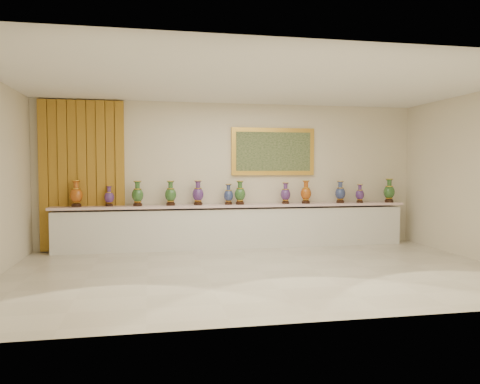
# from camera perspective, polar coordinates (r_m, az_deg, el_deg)

# --- Properties ---
(ground) EXTENTS (8.00, 8.00, 0.00)m
(ground) POSITION_cam_1_polar(r_m,az_deg,el_deg) (7.58, 2.52, -9.64)
(ground) COLOR beige
(ground) RESTS_ON ground
(room) EXTENTS (8.00, 8.00, 8.00)m
(room) POSITION_cam_1_polar(r_m,az_deg,el_deg) (9.66, -14.99, 2.43)
(room) COLOR beige
(room) RESTS_ON ground
(counter) EXTENTS (7.28, 0.48, 0.90)m
(counter) POSITION_cam_1_polar(r_m,az_deg,el_deg) (9.70, -0.60, -4.24)
(counter) COLOR white
(counter) RESTS_ON ground
(vase_0) EXTENTS (0.32, 0.32, 0.52)m
(vase_0) POSITION_cam_1_polar(r_m,az_deg,el_deg) (9.55, -19.33, -0.33)
(vase_0) COLOR black
(vase_0) RESTS_ON counter
(vase_1) EXTENTS (0.23, 0.23, 0.41)m
(vase_1) POSITION_cam_1_polar(r_m,az_deg,el_deg) (9.52, -15.66, -0.59)
(vase_1) COLOR black
(vase_1) RESTS_ON counter
(vase_2) EXTENTS (0.29, 0.29, 0.50)m
(vase_2) POSITION_cam_1_polar(r_m,az_deg,el_deg) (9.45, -12.38, -0.33)
(vase_2) COLOR black
(vase_2) RESTS_ON counter
(vase_3) EXTENTS (0.28, 0.28, 0.49)m
(vase_3) POSITION_cam_1_polar(r_m,az_deg,el_deg) (9.47, -8.46, -0.29)
(vase_3) COLOR black
(vase_3) RESTS_ON counter
(vase_4) EXTENTS (0.30, 0.30, 0.50)m
(vase_4) POSITION_cam_1_polar(r_m,az_deg,el_deg) (9.53, -5.14, -0.24)
(vase_4) COLOR black
(vase_4) RESTS_ON counter
(vase_5) EXTENTS (0.25, 0.25, 0.42)m
(vase_5) POSITION_cam_1_polar(r_m,az_deg,el_deg) (9.60, -1.41, -0.41)
(vase_5) COLOR black
(vase_5) RESTS_ON counter
(vase_6) EXTENTS (0.30, 0.30, 0.49)m
(vase_6) POSITION_cam_1_polar(r_m,az_deg,el_deg) (9.61, 0.00, -0.23)
(vase_6) COLOR black
(vase_6) RESTS_ON counter
(vase_7) EXTENTS (0.22, 0.22, 0.45)m
(vase_7) POSITION_cam_1_polar(r_m,az_deg,el_deg) (9.87, 5.57, -0.26)
(vase_7) COLOR black
(vase_7) RESTS_ON counter
(vase_8) EXTENTS (0.24, 0.24, 0.49)m
(vase_8) POSITION_cam_1_polar(r_m,az_deg,el_deg) (9.99, 8.04, -0.14)
(vase_8) COLOR black
(vase_8) RESTS_ON counter
(vase_9) EXTENTS (0.26, 0.26, 0.47)m
(vase_9) POSITION_cam_1_polar(r_m,az_deg,el_deg) (10.28, 12.13, -0.12)
(vase_9) COLOR black
(vase_9) RESTS_ON counter
(vase_10) EXTENTS (0.23, 0.23, 0.40)m
(vase_10) POSITION_cam_1_polar(r_m,az_deg,el_deg) (10.43, 14.40, -0.28)
(vase_10) COLOR black
(vase_10) RESTS_ON counter
(vase_11) EXTENTS (0.31, 0.31, 0.52)m
(vase_11) POSITION_cam_1_polar(r_m,az_deg,el_deg) (10.74, 17.73, 0.04)
(vase_11) COLOR black
(vase_11) RESTS_ON counter
(label_card) EXTENTS (0.10, 0.06, 0.00)m
(label_card) POSITION_cam_1_polar(r_m,az_deg,el_deg) (9.42, -4.17, -1.62)
(label_card) COLOR white
(label_card) RESTS_ON counter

